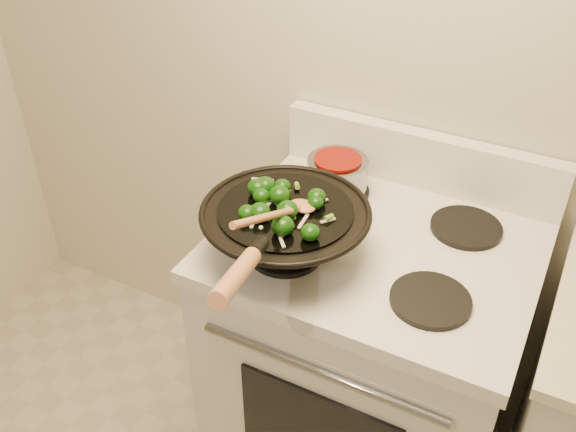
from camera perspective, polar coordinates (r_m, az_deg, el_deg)
The scene contains 5 objects.
stove at distance 1.91m, azimuth 6.91°, elevation -12.86°, with size 0.78×0.67×1.08m.
wok at distance 1.50m, azimuth -0.27°, elevation -1.15°, with size 0.40×0.65×0.27m.
stirfry at distance 1.46m, azimuth -0.83°, elevation 1.12°, with size 0.25×0.23×0.04m.
wooden_spoon at distance 1.39m, azimuth -0.36°, elevation 0.39°, with size 0.07×0.29×0.12m.
saucepan at distance 1.73m, azimuth 4.36°, elevation 3.72°, with size 0.16×0.26×0.10m.
Camera 1 is at (0.24, -0.04, 1.90)m, focal length 40.00 mm.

